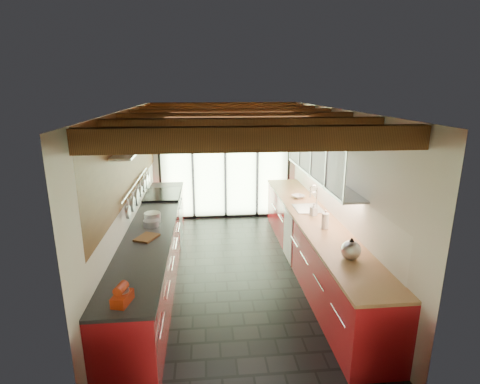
{
  "coord_description": "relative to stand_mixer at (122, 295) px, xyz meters",
  "views": [
    {
      "loc": [
        -0.45,
        -5.5,
        2.92
      ],
      "look_at": [
        0.11,
        0.4,
        1.25
      ],
      "focal_mm": 28.0,
      "sensor_mm": 36.0,
      "label": 1
    }
  ],
  "objects": [
    {
      "name": "room_shell",
      "position": [
        1.27,
        2.24,
        0.65
      ],
      "size": [
        5.5,
        5.5,
        5.5
      ],
      "color": "silver",
      "rests_on": "ground"
    },
    {
      "name": "pot_large",
      "position": [
        0.0,
        2.23,
        -0.01
      ],
      "size": [
        0.31,
        0.31,
        0.16
      ],
      "primitive_type": "cylinder",
      "rotation": [
        0.0,
        0.0,
        -0.31
      ],
      "color": "silver",
      "rests_on": "left_counter"
    },
    {
      "name": "bowl",
      "position": [
        2.54,
        3.3,
        -0.06
      ],
      "size": [
        0.3,
        0.3,
        0.06
      ],
      "primitive_type": "imported",
      "rotation": [
        0.0,
        0.0,
        0.37
      ],
      "color": "silver",
      "rests_on": "right_counter"
    },
    {
      "name": "soap_bottle",
      "position": [
        2.54,
        2.3,
        0.02
      ],
      "size": [
        0.12,
        0.12,
        0.21
      ],
      "primitive_type": "imported",
      "rotation": [
        0.0,
        0.0,
        0.33
      ],
      "color": "silver",
      "rests_on": "right_counter"
    },
    {
      "name": "left_counter",
      "position": [
        -0.01,
        2.24,
        -0.54
      ],
      "size": [
        0.68,
        5.0,
        0.92
      ],
      "color": "#B3161E",
      "rests_on": "ground"
    },
    {
      "name": "upper_cabinets_right",
      "position": [
        2.7,
        2.54,
        0.84
      ],
      "size": [
        0.34,
        3.0,
        3.0
      ],
      "color": "silver",
      "rests_on": "ground"
    },
    {
      "name": "right_counter",
      "position": [
        2.54,
        2.24,
        -0.54
      ],
      "size": [
        0.68,
        5.0,
        0.92
      ],
      "color": "#B3161E",
      "rests_on": "ground"
    },
    {
      "name": "stand_mixer",
      "position": [
        0.0,
        0.0,
        0.0
      ],
      "size": [
        0.19,
        0.27,
        0.22
      ],
      "color": "#B12B0E",
      "rests_on": "left_counter"
    },
    {
      "name": "ground",
      "position": [
        1.27,
        2.24,
        -1.01
      ],
      "size": [
        5.5,
        5.5,
        0.0
      ],
      "primitive_type": "plane",
      "color": "black",
      "rests_on": "ground"
    },
    {
      "name": "paper_towel",
      "position": [
        2.54,
        1.72,
        0.03
      ],
      "size": [
        0.11,
        0.11,
        0.28
      ],
      "color": "white",
      "rests_on": "right_counter"
    },
    {
      "name": "kettle",
      "position": [
        2.54,
        0.73,
        0.04
      ],
      "size": [
        0.25,
        0.3,
        0.28
      ],
      "color": "silver",
      "rests_on": "right_counter"
    },
    {
      "name": "glass_door",
      "position": [
        1.27,
        4.94,
        0.65
      ],
      "size": [
        2.95,
        0.1,
        2.9
      ],
      "color": "#C6EAAD",
      "rests_on": "ground"
    },
    {
      "name": "range_stove",
      "position": [
        -0.01,
        3.69,
        -0.54
      ],
      "size": [
        0.66,
        0.9,
        0.97
      ],
      "color": "silver",
      "rests_on": "ground"
    },
    {
      "name": "sink_assembly",
      "position": [
        2.56,
        2.64,
        -0.05
      ],
      "size": [
        0.45,
        0.52,
        0.43
      ],
      "color": "silver",
      "rests_on": "right_counter"
    },
    {
      "name": "ceiling_beams",
      "position": [
        1.27,
        2.62,
        1.46
      ],
      "size": [
        3.14,
        5.06,
        4.9
      ],
      "color": "#593316",
      "rests_on": "ground"
    },
    {
      "name": "cutting_board",
      "position": [
        0.0,
        1.59,
        -0.07
      ],
      "size": [
        0.35,
        0.39,
        0.03
      ],
      "primitive_type": "cube",
      "rotation": [
        0.0,
        0.0,
        -0.43
      ],
      "color": "brown",
      "rests_on": "left_counter"
    },
    {
      "name": "left_wall_fixtures",
      "position": [
        -0.2,
        2.54,
        0.78
      ],
      "size": [
        0.28,
        2.6,
        0.96
      ],
      "color": "silver",
      "rests_on": "ground"
    },
    {
      "name": "pot_small",
      "position": [
        0.0,
        2.07,
        -0.04
      ],
      "size": [
        0.28,
        0.28,
        0.09
      ],
      "primitive_type": "cylinder",
      "rotation": [
        0.0,
        0.0,
        0.19
      ],
      "color": "silver",
      "rests_on": "left_counter"
    }
  ]
}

